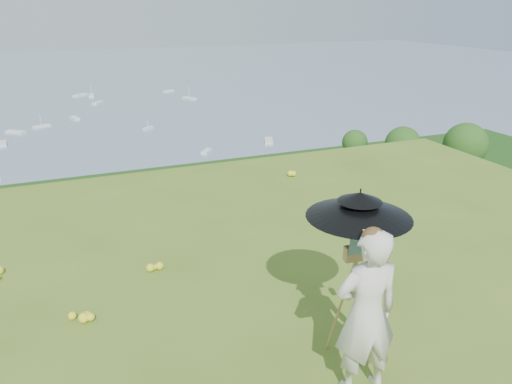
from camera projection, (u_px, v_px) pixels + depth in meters
name	position (u px, v px, depth m)	size (l,w,h in m)	color
ground	(349.00, 318.00, 6.43)	(14.00, 14.00, 0.00)	#536E1F
forest_slope	(130.00, 374.00, 47.06)	(140.00, 56.00, 22.00)	#113D10
shoreline_tier	(97.00, 254.00, 84.20)	(170.00, 28.00, 8.00)	#70695A
bay_water	(60.00, 92.00, 226.40)	(700.00, 700.00, 0.00)	slate
slope_trees	(115.00, 241.00, 42.08)	(110.00, 50.00, 6.00)	#264916
harbor_town	(92.00, 219.00, 81.89)	(110.00, 22.00, 5.00)	silver
moored_boats	(26.00, 133.00, 153.46)	(140.00, 140.00, 0.70)	silver
wildflowers	(340.00, 304.00, 6.63)	(10.00, 10.50, 0.12)	yellow
painter	(366.00, 314.00, 4.93)	(0.68, 0.44, 1.86)	beige
field_easel	(353.00, 296.00, 5.57)	(0.57, 0.57, 1.49)	#996340
sun_umbrella	(358.00, 223.00, 5.29)	(1.12, 1.12, 0.79)	black
painter_cap	(374.00, 234.00, 4.62)	(0.22, 0.26, 0.10)	#DD7B79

